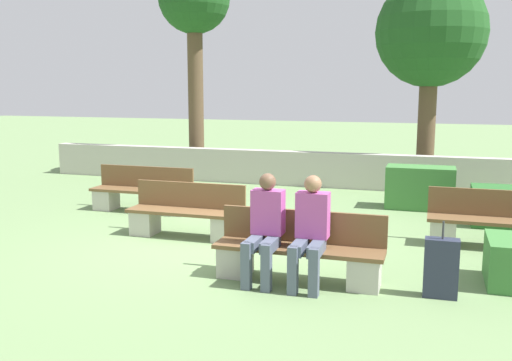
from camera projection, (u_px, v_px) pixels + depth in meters
ground_plane at (216, 244)px, 8.49m from camera, size 60.00×60.00×0.00m
perimeter_wall at (299, 169)px, 13.42m from camera, size 13.05×0.30×0.81m
bench_front at (299, 254)px, 6.85m from camera, size 2.05×0.48×0.82m
bench_left_side at (186, 217)px, 8.86m from camera, size 1.83×0.49×0.82m
bench_right_side at (493, 227)px, 8.24m from camera, size 1.85×0.48×0.82m
bench_back at (142, 194)px, 10.66m from camera, size 1.93×0.48×0.82m
person_seated_man at (265, 224)px, 6.77m from camera, size 0.38×0.64×1.30m
person_seated_woman at (310, 227)px, 6.60m from camera, size 0.38×0.64×1.30m
hedge_block_near_left at (420, 188)px, 10.87m from camera, size 1.27×0.63×0.81m
suitcase at (441, 268)px, 6.30m from camera, size 0.37×0.18×0.87m
tree_leftmost at (194, 7)px, 14.54m from camera, size 1.85×1.85×5.49m
tree_center_left at (431, 34)px, 13.14m from camera, size 2.55×2.55×4.84m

